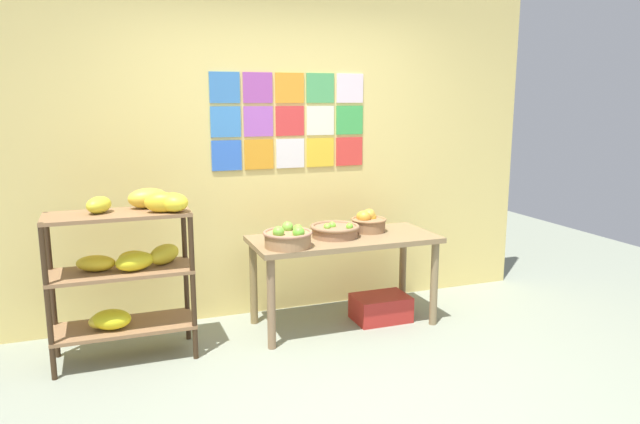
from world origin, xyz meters
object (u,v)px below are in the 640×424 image
(display_table, at_px, (344,248))
(banana_shelf_unit, at_px, (129,260))
(fruit_basket_centre, at_px, (335,230))
(fruit_basket_left, at_px, (288,237))
(fruit_basket_back_left, at_px, (368,222))
(produce_crate_under_table, at_px, (381,308))

(display_table, bearing_deg, banana_shelf_unit, -177.77)
(display_table, xyz_separation_m, fruit_basket_centre, (-0.07, 0.02, 0.15))
(banana_shelf_unit, height_order, display_table, banana_shelf_unit)
(fruit_basket_left, relative_size, fruit_basket_centre, 0.94)
(fruit_basket_back_left, relative_size, produce_crate_under_table, 0.65)
(display_table, xyz_separation_m, produce_crate_under_table, (0.31, -0.03, -0.52))
(fruit_basket_back_left, relative_size, fruit_basket_centre, 0.74)
(fruit_basket_left, distance_m, fruit_basket_centre, 0.47)
(fruit_basket_left, bearing_deg, produce_crate_under_table, 8.78)
(produce_crate_under_table, bearing_deg, fruit_basket_back_left, 112.00)
(banana_shelf_unit, distance_m, fruit_basket_back_left, 1.86)
(banana_shelf_unit, height_order, fruit_basket_centre, banana_shelf_unit)
(display_table, bearing_deg, produce_crate_under_table, -5.42)
(fruit_basket_left, bearing_deg, fruit_basket_back_left, 19.49)
(display_table, relative_size, produce_crate_under_table, 3.29)
(display_table, xyz_separation_m, fruit_basket_back_left, (0.26, 0.11, 0.17))
(produce_crate_under_table, bearing_deg, fruit_basket_centre, 172.65)
(banana_shelf_unit, xyz_separation_m, display_table, (1.60, 0.06, -0.08))
(fruit_basket_centre, bearing_deg, banana_shelf_unit, -176.95)
(fruit_basket_left, xyz_separation_m, produce_crate_under_table, (0.82, 0.13, -0.68))
(banana_shelf_unit, relative_size, fruit_basket_back_left, 4.09)
(fruit_basket_back_left, distance_m, produce_crate_under_table, 0.70)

